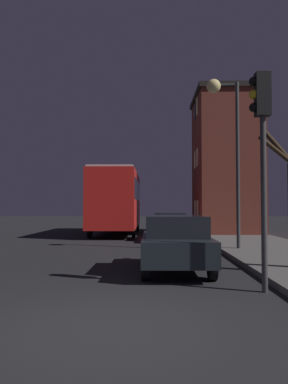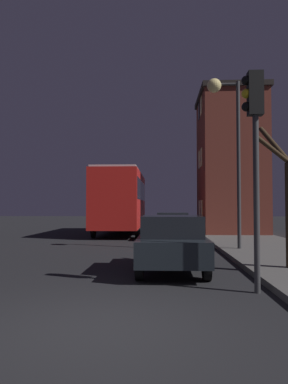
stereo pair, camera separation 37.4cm
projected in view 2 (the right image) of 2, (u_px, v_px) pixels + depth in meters
The scene contains 7 objects.
ground_plane at pixel (93, 327), 5.36m from camera, with size 120.00×120.00×0.00m, color black.
brick_building at pixel (230, 162), 23.15m from camera, with size 3.89×5.27×8.59m.
streetlamp at pixel (225, 119), 14.26m from camera, with size 1.24×0.55×6.48m.
traffic_light at pixel (254, 134), 7.59m from camera, with size 0.43×0.24×4.49m.
bus at pixel (121, 197), 23.51m from camera, with size 2.61×9.02×3.90m.
car_near_lane at pixel (172, 242), 9.95m from camera, with size 1.75×3.86×1.49m.
car_mid_lane at pixel (172, 226), 19.28m from camera, with size 1.71×4.56×1.42m.
Camera 2 is at (0.99, -5.38, 1.73)m, focal length 35.00 mm.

